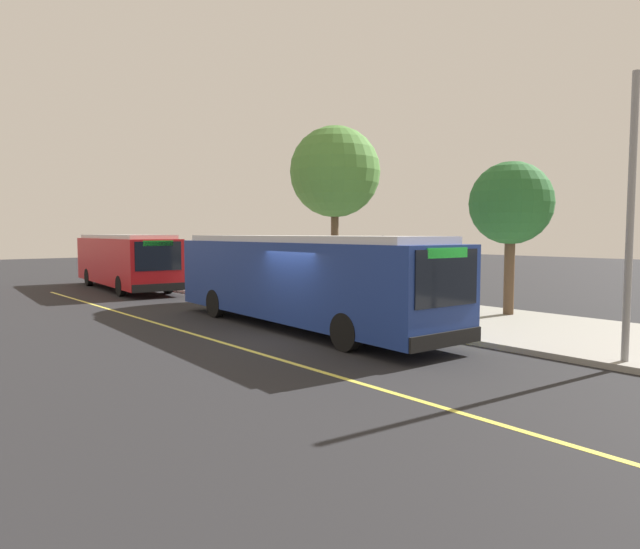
# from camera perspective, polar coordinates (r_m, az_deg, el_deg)

# --- Properties ---
(ground_plane) EXTENTS (120.00, 120.00, 0.00)m
(ground_plane) POSITION_cam_1_polar(r_m,az_deg,el_deg) (16.42, -2.17, -6.37)
(ground_plane) COLOR #232326
(sidewalk_curb) EXTENTS (44.00, 6.40, 0.15)m
(sidewalk_curb) POSITION_cam_1_polar(r_m,az_deg,el_deg) (20.59, 11.15, -4.07)
(sidewalk_curb) COLOR gray
(sidewalk_curb) RESTS_ON ground_plane
(lane_stripe_center) EXTENTS (36.00, 0.14, 0.01)m
(lane_stripe_center) POSITION_cam_1_polar(r_m,az_deg,el_deg) (15.19, -8.79, -7.27)
(lane_stripe_center) COLOR #E0D64C
(lane_stripe_center) RESTS_ON ground_plane
(transit_bus_main) EXTENTS (12.23, 3.17, 2.95)m
(transit_bus_main) POSITION_cam_1_polar(r_m,az_deg,el_deg) (17.80, -2.12, -0.29)
(transit_bus_main) COLOR navy
(transit_bus_main) RESTS_ON ground_plane
(transit_bus_second) EXTENTS (11.09, 3.50, 2.95)m
(transit_bus_second) POSITION_cam_1_polar(r_m,az_deg,el_deg) (31.77, -19.39, 1.46)
(transit_bus_second) COLOR red
(transit_bus_second) RESTS_ON ground_plane
(bus_shelter) EXTENTS (2.90, 1.60, 2.48)m
(bus_shelter) POSITION_cam_1_polar(r_m,az_deg,el_deg) (22.47, 4.45, 1.41)
(bus_shelter) COLOR #333338
(bus_shelter) RESTS_ON sidewalk_curb
(waiting_bench) EXTENTS (1.60, 0.48, 0.95)m
(waiting_bench) POSITION_cam_1_polar(r_m,az_deg,el_deg) (22.26, 5.28, -1.94)
(waiting_bench) COLOR brown
(waiting_bench) RESTS_ON sidewalk_curb
(route_sign_post) EXTENTS (0.44, 0.08, 2.80)m
(route_sign_post) POSITION_cam_1_polar(r_m,az_deg,el_deg) (19.02, 6.41, 1.00)
(route_sign_post) COLOR #333338
(route_sign_post) RESTS_ON sidewalk_curb
(street_tree_near_shelter) EXTENTS (4.23, 4.23, 7.86)m
(street_tree_near_shelter) POSITION_cam_1_polar(r_m,az_deg,el_deg) (26.36, 1.54, 10.43)
(street_tree_near_shelter) COLOR brown
(street_tree_near_shelter) RESTS_ON sidewalk_curb
(street_tree_upstreet) EXTENTS (2.90, 2.90, 5.39)m
(street_tree_upstreet) POSITION_cam_1_polar(r_m,az_deg,el_deg) (20.74, 19.01, 6.86)
(street_tree_upstreet) COLOR brown
(street_tree_upstreet) RESTS_ON sidewalk_curb
(utility_pole) EXTENTS (0.16, 0.16, 6.40)m
(utility_pole) POSITION_cam_1_polar(r_m,az_deg,el_deg) (14.12, 29.25, 5.03)
(utility_pole) COLOR gray
(utility_pole) RESTS_ON sidewalk_curb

